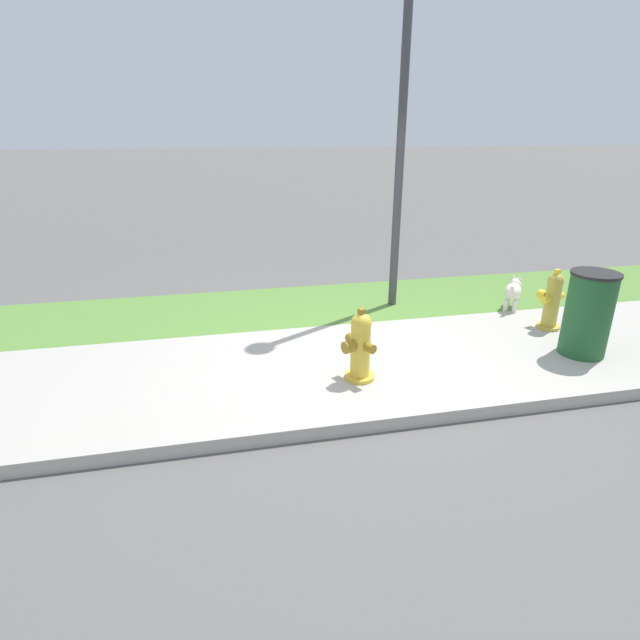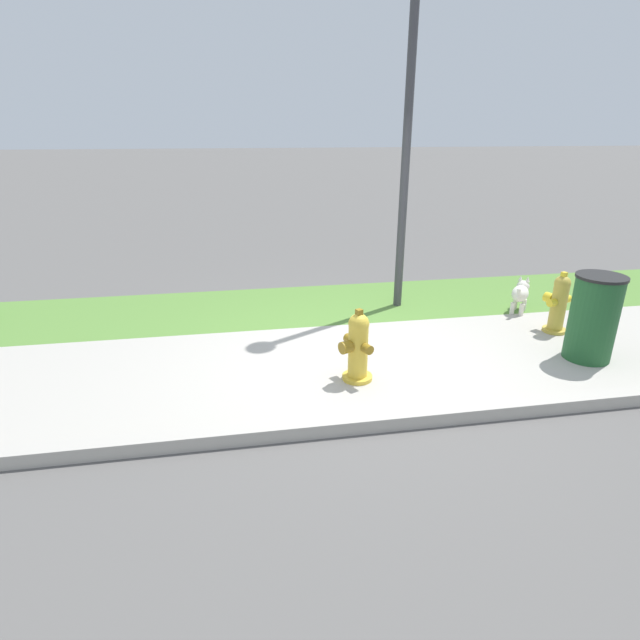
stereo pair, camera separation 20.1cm
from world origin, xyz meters
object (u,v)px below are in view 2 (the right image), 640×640
small_white_dog (521,293)px  street_lamp (412,48)px  fire_hydrant_at_driveway (558,304)px  trash_bin (593,318)px  fire_hydrant_mid_block (358,347)px

small_white_dog → street_lamp: size_ratio=0.09×
fire_hydrant_at_driveway → street_lamp: street_lamp is taller
small_white_dog → trash_bin: 1.50m
small_white_dog → trash_bin: (-0.08, -1.48, 0.20)m
fire_hydrant_mid_block → trash_bin: trash_bin is taller
street_lamp → trash_bin: street_lamp is taller
fire_hydrant_at_driveway → small_white_dog: (-0.03, 0.74, -0.10)m
small_white_dog → fire_hydrant_mid_block: bearing=159.0°
fire_hydrant_mid_block → street_lamp: size_ratio=0.15×
small_white_dog → street_lamp: (-1.53, 0.52, 2.92)m
fire_hydrant_mid_block → street_lamp: bearing=-51.0°
fire_hydrant_at_driveway → trash_bin: bearing=-118.3°
fire_hydrant_at_driveway → trash_bin: (-0.11, -0.74, 0.10)m
street_lamp → trash_bin: (1.44, -2.00, -2.71)m
fire_hydrant_mid_block → small_white_dog: 3.03m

